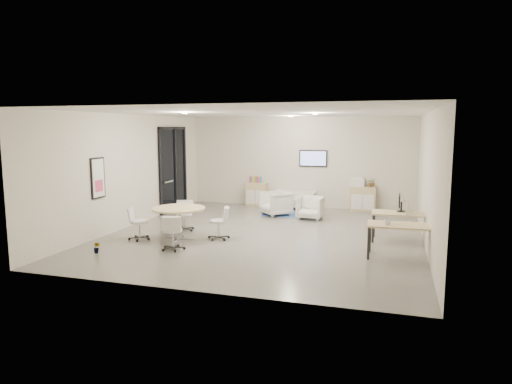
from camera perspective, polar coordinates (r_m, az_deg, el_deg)
The scene contains 21 objects.
room_shell at distance 11.96m, azimuth 1.17°, elevation 2.20°, with size 9.60×10.60×4.80m.
glass_door at distance 15.74m, azimuth -10.32°, elevation 3.11°, with size 0.09×1.90×2.85m.
artwork at distance 12.25m, azimuth -19.16°, elevation 1.64°, with size 0.05×0.54×1.04m.
wall_tv at distance 16.18m, azimuth 7.16°, elevation 4.19°, with size 0.98×0.06×0.58m.
ceiling_spots at distance 12.76m, azimuth 1.34°, elevation 9.67°, with size 3.14×4.14×0.03m.
sideboard_left at distance 16.60m, azimuth 0.09°, elevation -0.27°, with size 0.75×0.39×0.84m.
sideboard_right at distance 15.93m, azimuth 13.22°, elevation -0.83°, with size 0.84×0.41×0.84m.
books at distance 16.55m, azimuth -0.03°, elevation 1.56°, with size 0.44×0.14×0.22m.
printer at distance 15.87m, azimuth 12.59°, elevation 1.26°, with size 0.49×0.41×0.33m.
loveseat at distance 16.13m, azimuth 4.86°, elevation -1.00°, with size 1.47×0.77×0.54m.
blue_rug at distance 15.02m, azimuth 4.20°, elevation -2.77°, with size 1.69×1.13×0.01m, color #33619B.
armchair_left at distance 14.77m, azimuth 2.47°, elevation -1.29°, with size 0.83×0.77×0.85m, color silver.
armchair_right at distance 14.26m, azimuth 6.80°, elevation -1.82°, with size 0.76×0.71×0.78m, color silver.
desk_rear at distance 11.87m, azimuth 17.68°, elevation -2.83°, with size 1.42×0.74×0.73m.
desk_front at distance 10.35m, azimuth 17.72°, elevation -4.30°, with size 1.45×0.76×0.75m.
monitor at distance 11.96m, azimuth 17.53°, elevation -1.23°, with size 0.20×0.50×0.44m.
round_table at distance 11.69m, azimuth -9.64°, elevation -2.33°, with size 1.34×1.34×0.82m.
meeting_chairs at distance 11.75m, azimuth -9.60°, elevation -3.89°, with size 2.64×2.64×0.82m.
plant_cabinet at distance 15.85m, azimuth 14.30°, elevation 1.04°, with size 0.26×0.29×0.23m, color #3F7F3F.
plant_floor at distance 10.98m, azimuth -19.27°, elevation -6.95°, with size 0.15×0.27×0.12m, color #3F7F3F.
cup at distance 10.24m, azimuth 16.10°, elevation -3.56°, with size 0.13×0.10×0.13m, color white.
Camera 1 is at (3.20, -11.46, 2.81)m, focal length 32.00 mm.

